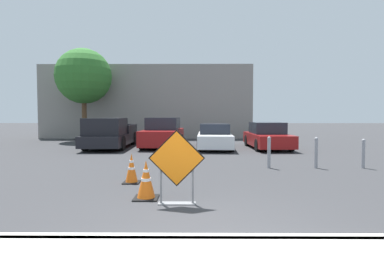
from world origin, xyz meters
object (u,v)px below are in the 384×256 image
object	(u,v)px
pickup_truck	(110,135)
bollard_second	(316,152)
road_closed_sign	(177,164)
bollard_nearest	(269,151)
traffic_cone_nearest	(146,180)
traffic_cone_second	(132,169)
bollard_third	(363,153)
parked_car_third	(267,136)
parked_car_nearest	(163,134)
parked_car_second	(214,137)

from	to	relation	value
pickup_truck	bollard_second	world-z (taller)	pickup_truck
road_closed_sign	pickup_truck	distance (m)	10.80
pickup_truck	bollard_nearest	world-z (taller)	pickup_truck
traffic_cone_nearest	bollard_second	bearing A→B (deg)	35.72
traffic_cone_second	bollard_third	distance (m)	7.58
parked_car_third	bollard_nearest	distance (m)	5.95
road_closed_sign	bollard_second	world-z (taller)	road_closed_sign
traffic_cone_second	road_closed_sign	bearing A→B (deg)	-55.53
bollard_nearest	bollard_third	world-z (taller)	bollard_nearest
road_closed_sign	bollard_nearest	world-z (taller)	road_closed_sign
parked_car_nearest	bollard_third	distance (m)	9.72
traffic_cone_second	pickup_truck	world-z (taller)	pickup_truck
parked_car_nearest	pickup_truck	bearing A→B (deg)	13.19
parked_car_second	pickup_truck	bearing A→B (deg)	1.59
traffic_cone_nearest	bollard_third	xyz separation A→B (m)	(6.64, 3.65, 0.12)
traffic_cone_nearest	parked_car_nearest	distance (m)	10.06
traffic_cone_second	bollard_nearest	xyz separation A→B (m)	(4.12, 2.19, 0.18)
bollard_nearest	road_closed_sign	bearing A→B (deg)	-124.84
bollard_second	bollard_third	xyz separation A→B (m)	(1.56, 0.00, -0.03)
traffic_cone_nearest	bollard_nearest	bearing A→B (deg)	46.11
traffic_cone_nearest	traffic_cone_second	world-z (taller)	traffic_cone_nearest
traffic_cone_nearest	parked_car_nearest	size ratio (longest dim) A/B	0.19
parked_car_third	bollard_second	xyz separation A→B (m)	(0.20, -5.80, -0.08)
traffic_cone_nearest	bollard_nearest	size ratio (longest dim) A/B	0.77
pickup_truck	bollard_third	xyz separation A→B (m)	(10.10, -5.90, -0.20)
traffic_cone_second	pickup_truck	size ratio (longest dim) A/B	0.15
traffic_cone_second	bollard_third	world-z (taller)	bollard_third
traffic_cone_nearest	bollard_nearest	xyz separation A→B (m)	(3.51, 3.65, 0.16)
parked_car_nearest	bollard_second	world-z (taller)	parked_car_nearest
parked_car_second	parked_car_third	xyz separation A→B (m)	(2.78, -0.04, 0.03)
parked_car_nearest	traffic_cone_nearest	bearing A→B (deg)	97.33
bollard_nearest	bollard_third	size ratio (longest dim) A/B	1.08
parked_car_third	bollard_nearest	world-z (taller)	parked_car_third
parked_car_nearest	bollard_second	bearing A→B (deg)	135.48
bollard_third	parked_car_second	bearing A→B (deg)	127.93
traffic_cone_second	parked_car_nearest	size ratio (longest dim) A/B	0.18
pickup_truck	parked_car_third	size ratio (longest dim) A/B	1.28
parked_car_third	pickup_truck	bearing A→B (deg)	-2.37
traffic_cone_nearest	parked_car_third	size ratio (longest dim) A/B	0.20
parked_car_second	bollard_third	bearing A→B (deg)	130.24
bollard_nearest	traffic_cone_nearest	bearing A→B (deg)	-133.89
traffic_cone_second	parked_car_second	bearing A→B (deg)	71.36
bollard_third	parked_car_third	bearing A→B (deg)	106.97
pickup_truck	parked_car_second	distance (m)	5.55
parked_car_nearest	bollard_third	world-z (taller)	parked_car_nearest
bollard_second	traffic_cone_second	bearing A→B (deg)	-158.93
bollard_second	bollard_nearest	bearing A→B (deg)	180.00
traffic_cone_nearest	bollard_nearest	distance (m)	5.06
road_closed_sign	parked_car_third	size ratio (longest dim) A/B	0.37
road_closed_sign	bollard_nearest	bearing A→B (deg)	55.16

